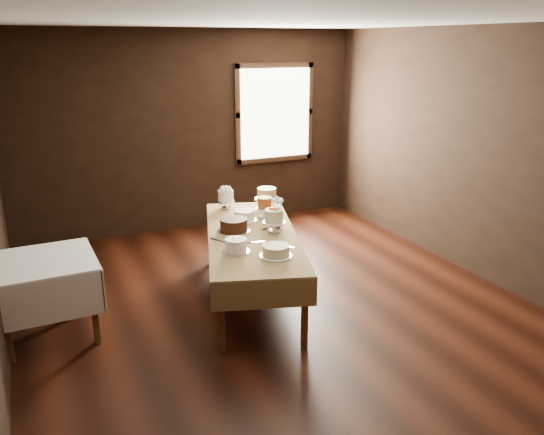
% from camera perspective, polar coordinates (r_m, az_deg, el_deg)
% --- Properties ---
extents(floor, '(5.00, 6.00, 0.01)m').
position_cam_1_polar(floor, '(5.66, 0.85, -9.76)').
color(floor, black).
rests_on(floor, ground).
extents(ceiling, '(5.00, 6.00, 0.01)m').
position_cam_1_polar(ceiling, '(5.02, 1.01, 19.86)').
color(ceiling, beige).
rests_on(ceiling, wall_back).
extents(wall_back, '(5.00, 0.02, 2.80)m').
position_cam_1_polar(wall_back, '(7.93, -8.52, 8.77)').
color(wall_back, black).
rests_on(wall_back, ground).
extents(wall_right, '(0.02, 6.00, 2.80)m').
position_cam_1_polar(wall_right, '(6.61, 21.02, 5.99)').
color(wall_right, black).
rests_on(wall_right, ground).
extents(window, '(1.10, 0.05, 1.30)m').
position_cam_1_polar(window, '(8.29, 0.33, 10.75)').
color(window, '#FFEABF').
rests_on(window, wall_back).
extents(display_table, '(1.56, 2.48, 0.72)m').
position_cam_1_polar(display_table, '(5.72, -2.08, -2.19)').
color(display_table, '#482F1C').
rests_on(display_table, ground).
extents(side_table, '(0.92, 0.92, 0.75)m').
position_cam_1_polar(side_table, '(5.39, -22.62, -4.95)').
color(side_table, '#482F1C').
rests_on(side_table, ground).
extents(cake_meringue, '(0.25, 0.25, 0.23)m').
position_cam_1_polar(cake_meringue, '(6.56, -4.81, 1.84)').
color(cake_meringue, silver).
rests_on(cake_meringue, display_table).
extents(cake_speckled, '(0.32, 0.32, 0.25)m').
position_cam_1_polar(cake_speckled, '(6.57, -0.56, 1.97)').
color(cake_speckled, white).
rests_on(cake_speckled, display_table).
extents(cake_lattice, '(0.29, 0.29, 0.11)m').
position_cam_1_polar(cake_lattice, '(6.11, -2.89, 0.14)').
color(cake_lattice, white).
rests_on(cake_lattice, display_table).
extents(cake_caramel, '(0.22, 0.22, 0.25)m').
position_cam_1_polar(cake_caramel, '(6.20, -0.77, 0.96)').
color(cake_caramel, white).
rests_on(cake_caramel, display_table).
extents(cake_chocolate, '(0.40, 0.40, 0.13)m').
position_cam_1_polar(cake_chocolate, '(5.78, -4.00, -0.81)').
color(cake_chocolate, silver).
rests_on(cake_chocolate, display_table).
extents(cake_flowers, '(0.25, 0.25, 0.25)m').
position_cam_1_polar(cake_flowers, '(5.73, 0.22, -0.44)').
color(cake_flowers, white).
rests_on(cake_flowers, display_table).
extents(cake_swirl, '(0.28, 0.28, 0.13)m').
position_cam_1_polar(cake_swirl, '(5.20, -3.75, -2.95)').
color(cake_swirl, silver).
rests_on(cake_swirl, display_table).
extents(cake_cream, '(0.31, 0.31, 0.11)m').
position_cam_1_polar(cake_cream, '(5.10, 0.41, -3.51)').
color(cake_cream, white).
rests_on(cake_cream, display_table).
extents(cake_server_a, '(0.24, 0.07, 0.01)m').
position_cam_1_polar(cake_server_a, '(5.47, -1.36, -2.52)').
color(cake_server_a, silver).
rests_on(cake_server_a, display_table).
extents(cake_server_b, '(0.15, 0.22, 0.01)m').
position_cam_1_polar(cake_server_b, '(5.36, 1.66, -2.98)').
color(cake_server_b, silver).
rests_on(cake_server_b, display_table).
extents(cake_server_c, '(0.07, 0.24, 0.01)m').
position_cam_1_polar(cake_server_c, '(5.96, -3.13, -0.82)').
color(cake_server_c, silver).
rests_on(cake_server_c, display_table).
extents(cake_server_d, '(0.21, 0.17, 0.01)m').
position_cam_1_polar(cake_server_d, '(5.95, -0.11, -0.83)').
color(cake_server_d, silver).
rests_on(cake_server_d, display_table).
extents(cake_server_e, '(0.14, 0.22, 0.01)m').
position_cam_1_polar(cake_server_e, '(5.49, -5.07, -2.51)').
color(cake_server_e, silver).
rests_on(cake_server_e, display_table).
extents(flower_vase, '(0.14, 0.14, 0.12)m').
position_cam_1_polar(flower_vase, '(5.88, 0.53, -0.48)').
color(flower_vase, '#2D2823').
rests_on(flower_vase, display_table).
extents(flower_bouquet, '(0.14, 0.14, 0.20)m').
position_cam_1_polar(flower_bouquet, '(5.82, 0.53, 1.20)').
color(flower_bouquet, white).
rests_on(flower_bouquet, flower_vase).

